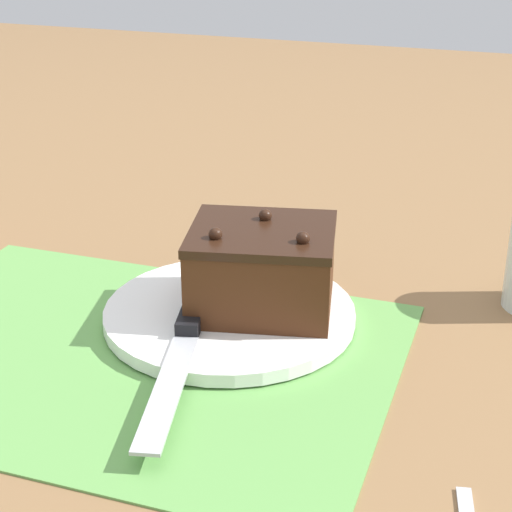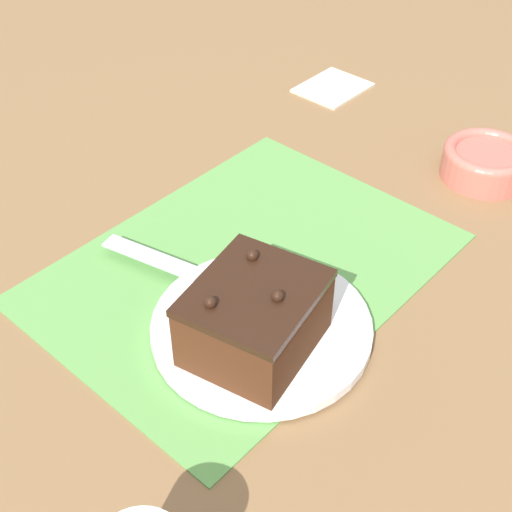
# 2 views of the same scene
# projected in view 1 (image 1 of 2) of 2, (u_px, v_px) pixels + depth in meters

# --- Properties ---
(ground_plane) EXTENTS (3.00, 3.00, 0.00)m
(ground_plane) POSITION_uv_depth(u_px,v_px,m) (126.00, 356.00, 0.74)
(ground_plane) COLOR olive
(placemat_woven) EXTENTS (0.46, 0.34, 0.00)m
(placemat_woven) POSITION_uv_depth(u_px,v_px,m) (125.00, 354.00, 0.73)
(placemat_woven) COLOR #609E4C
(placemat_woven) RESTS_ON ground_plane
(cake_plate) EXTENTS (0.23, 0.23, 0.01)m
(cake_plate) POSITION_uv_depth(u_px,v_px,m) (230.00, 314.00, 0.78)
(cake_plate) COLOR white
(cake_plate) RESTS_ON placemat_woven
(chocolate_cake) EXTENTS (0.15, 0.14, 0.09)m
(chocolate_cake) POSITION_uv_depth(u_px,v_px,m) (262.00, 268.00, 0.77)
(chocolate_cake) COLOR #472614
(chocolate_cake) RESTS_ON cake_plate
(serving_knife) EXTENTS (0.07, 0.23, 0.01)m
(serving_knife) POSITION_uv_depth(u_px,v_px,m) (186.00, 336.00, 0.72)
(serving_knife) COLOR black
(serving_knife) RESTS_ON cake_plate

